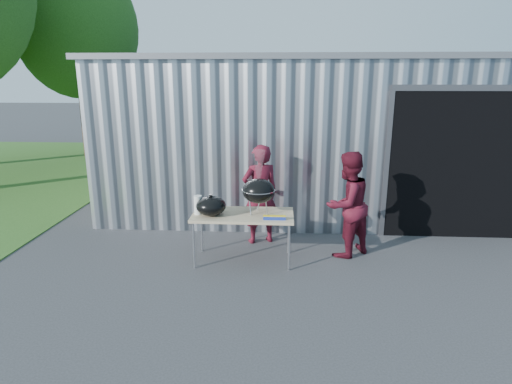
# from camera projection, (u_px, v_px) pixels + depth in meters

# --- Properties ---
(ground) EXTENTS (80.00, 80.00, 0.00)m
(ground) POSITION_uv_depth(u_px,v_px,m) (261.00, 274.00, 6.10)
(ground) COLOR #333336
(building) EXTENTS (8.20, 6.20, 3.10)m
(building) POSITION_uv_depth(u_px,v_px,m) (309.00, 129.00, 10.06)
(building) COLOR silver
(building) RESTS_ON ground
(tree_far) EXTENTS (3.93, 3.93, 6.50)m
(tree_far) POSITION_uv_depth(u_px,v_px,m) (77.00, 29.00, 14.04)
(tree_far) COLOR #442D19
(tree_far) RESTS_ON ground
(folding_table) EXTENTS (1.50, 0.75, 0.75)m
(folding_table) POSITION_uv_depth(u_px,v_px,m) (243.00, 216.00, 6.38)
(folding_table) COLOR tan
(folding_table) RESTS_ON ground
(kettle_grill) EXTENTS (0.49, 0.49, 0.95)m
(kettle_grill) POSITION_uv_depth(u_px,v_px,m) (259.00, 187.00, 6.27)
(kettle_grill) COLOR black
(kettle_grill) RESTS_ON folding_table
(grill_lid) EXTENTS (0.44, 0.44, 0.32)m
(grill_lid) POSITION_uv_depth(u_px,v_px,m) (211.00, 206.00, 6.26)
(grill_lid) COLOR black
(grill_lid) RESTS_ON folding_table
(paper_towels) EXTENTS (0.12, 0.12, 0.28)m
(paper_towels) POSITION_uv_depth(u_px,v_px,m) (198.00, 205.00, 6.32)
(paper_towels) COLOR white
(paper_towels) RESTS_ON folding_table
(white_tub) EXTENTS (0.20, 0.15, 0.10)m
(white_tub) POSITION_uv_depth(u_px,v_px,m) (208.00, 206.00, 6.55)
(white_tub) COLOR white
(white_tub) RESTS_ON folding_table
(foil_box) EXTENTS (0.32, 0.05, 0.06)m
(foil_box) POSITION_uv_depth(u_px,v_px,m) (274.00, 218.00, 6.09)
(foil_box) COLOR navy
(foil_box) RESTS_ON folding_table
(person_cook) EXTENTS (0.71, 0.59, 1.67)m
(person_cook) POSITION_uv_depth(u_px,v_px,m) (260.00, 194.00, 7.09)
(person_cook) COLOR #54111F
(person_cook) RESTS_ON ground
(person_bystander) EXTENTS (1.01, 0.99, 1.65)m
(person_bystander) POSITION_uv_depth(u_px,v_px,m) (347.00, 205.00, 6.57)
(person_bystander) COLOR #54111F
(person_bystander) RESTS_ON ground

